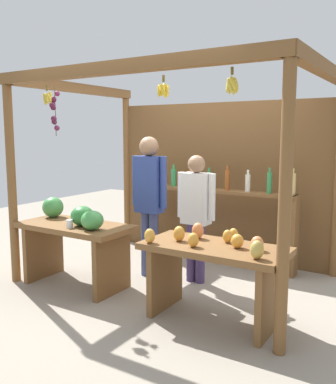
# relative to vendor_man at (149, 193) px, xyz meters

# --- Properties ---
(ground_plane) EXTENTS (12.00, 12.00, 0.00)m
(ground_plane) POSITION_rel_vendor_man_xyz_m (0.33, 0.11, -1.03)
(ground_plane) COLOR gray
(ground_plane) RESTS_ON ground
(market_stall) EXTENTS (3.29, 2.28, 2.40)m
(market_stall) POSITION_rel_vendor_man_xyz_m (0.33, 0.61, 0.37)
(market_stall) COLOR brown
(market_stall) RESTS_ON ground
(fruit_counter_left) EXTENTS (1.34, 0.64, 0.97)m
(fruit_counter_left) POSITION_rel_vendor_man_xyz_m (-0.55, -0.71, -0.41)
(fruit_counter_left) COLOR brown
(fruit_counter_left) RESTS_ON ground
(fruit_counter_right) EXTENTS (1.33, 0.64, 0.88)m
(fruit_counter_right) POSITION_rel_vendor_man_xyz_m (1.20, -0.71, -0.47)
(fruit_counter_right) COLOR brown
(fruit_counter_right) RESTS_ON ground
(bottle_shelf_unit) EXTENTS (2.11, 0.22, 1.33)m
(bottle_shelf_unit) POSITION_rel_vendor_man_xyz_m (0.47, 0.92, -0.22)
(bottle_shelf_unit) COLOR brown
(bottle_shelf_unit) RESTS_ON ground
(vendor_man) EXTENTS (0.48, 0.23, 1.70)m
(vendor_man) POSITION_rel_vendor_man_xyz_m (0.00, 0.00, 0.00)
(vendor_man) COLOR #3E4774
(vendor_man) RESTS_ON ground
(vendor_woman) EXTENTS (0.48, 0.20, 1.49)m
(vendor_woman) POSITION_rel_vendor_man_xyz_m (0.57, 0.12, -0.14)
(vendor_woman) COLOR #433161
(vendor_woman) RESTS_ON ground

